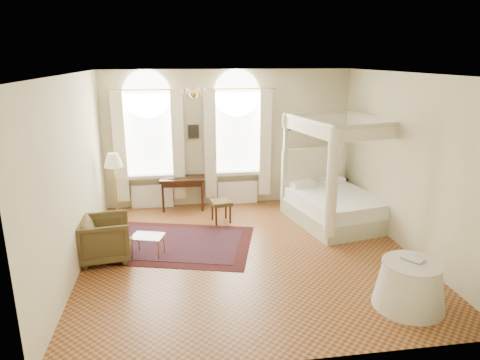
# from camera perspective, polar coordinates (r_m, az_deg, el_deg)

# --- Properties ---
(ground) EXTENTS (6.00, 6.00, 0.00)m
(ground) POSITION_cam_1_polar(r_m,az_deg,el_deg) (8.18, 1.18, -9.80)
(ground) COLOR #A0592E
(ground) RESTS_ON ground
(room_walls) EXTENTS (6.00, 6.00, 6.00)m
(room_walls) POSITION_cam_1_polar(r_m,az_deg,el_deg) (7.53, 1.26, 3.89)
(room_walls) COLOR beige
(room_walls) RESTS_ON ground
(window_left) EXTENTS (1.62, 0.27, 3.29)m
(window_left) POSITION_cam_1_polar(r_m,az_deg,el_deg) (10.35, -11.96, 4.13)
(window_left) COLOR white
(window_left) RESTS_ON room_walls
(window_right) EXTENTS (1.62, 0.27, 3.29)m
(window_right) POSITION_cam_1_polar(r_m,az_deg,el_deg) (10.43, -0.35, 4.57)
(window_right) COLOR white
(window_right) RESTS_ON room_walls
(chandelier) EXTENTS (0.51, 0.45, 0.50)m
(chandelier) POSITION_cam_1_polar(r_m,az_deg,el_deg) (8.48, -6.24, 11.51)
(chandelier) COLOR #B5953C
(chandelier) RESTS_ON room_walls
(wall_pictures) EXTENTS (2.54, 0.03, 0.39)m
(wall_pictures) POSITION_cam_1_polar(r_m,az_deg,el_deg) (10.44, -1.05, 6.83)
(wall_pictures) COLOR black
(wall_pictures) RESTS_ON room_walls
(canopy_bed) EXTENTS (2.18, 2.49, 2.36)m
(canopy_bed) POSITION_cam_1_polar(r_m,az_deg,el_deg) (9.70, 12.79, -2.55)
(canopy_bed) COLOR #BCBF9B
(canopy_bed) RESTS_ON ground
(nightstand) EXTENTS (0.53, 0.49, 0.64)m
(nightstand) POSITION_cam_1_polar(r_m,az_deg,el_deg) (11.19, 12.57, -1.20)
(nightstand) COLOR #311C0D
(nightstand) RESTS_ON ground
(nightstand_lamp) EXTENTS (0.29, 0.29, 0.42)m
(nightstand_lamp) POSITION_cam_1_polar(r_m,az_deg,el_deg) (10.99, 12.67, 1.73)
(nightstand_lamp) COLOR #B5953C
(nightstand_lamp) RESTS_ON nightstand
(writing_desk) EXTENTS (1.09, 0.61, 0.79)m
(writing_desk) POSITION_cam_1_polar(r_m,az_deg,el_deg) (10.36, -7.66, -0.28)
(writing_desk) COLOR #311C0D
(writing_desk) RESTS_ON ground
(laptop) EXTENTS (0.36, 0.28, 0.02)m
(laptop) POSITION_cam_1_polar(r_m,az_deg,el_deg) (10.28, -8.73, 0.29)
(laptop) COLOR black
(laptop) RESTS_ON writing_desk
(stool) EXTENTS (0.50, 0.50, 0.49)m
(stool) POSITION_cam_1_polar(r_m,az_deg,el_deg) (9.55, -2.55, -3.25)
(stool) COLOR #493C1F
(stool) RESTS_ON ground
(armchair) EXTENTS (0.99, 0.97, 0.81)m
(armchair) POSITION_cam_1_polar(r_m,az_deg,el_deg) (8.20, -17.53, -7.44)
(armchair) COLOR #4A3D1F
(armchair) RESTS_ON ground
(coffee_table) EXTENTS (0.67, 0.55, 0.39)m
(coffee_table) POSITION_cam_1_polar(r_m,az_deg,el_deg) (8.15, -12.20, -7.53)
(coffee_table) COLOR white
(coffee_table) RESTS_ON ground
(floor_lamp) EXTENTS (0.40, 0.40, 1.57)m
(floor_lamp) POSITION_cam_1_polar(r_m,az_deg,el_deg) (9.68, -16.53, 2.09)
(floor_lamp) COLOR #B5953C
(floor_lamp) RESTS_ON ground
(oriental_rug) EXTENTS (3.29, 2.72, 0.01)m
(oriental_rug) POSITION_cam_1_polar(r_m,az_deg,el_deg) (8.66, -8.28, -8.39)
(oriental_rug) COLOR #40110F
(oriental_rug) RESTS_ON ground
(side_table) EXTENTS (1.04, 1.04, 0.71)m
(side_table) POSITION_cam_1_polar(r_m,az_deg,el_deg) (6.93, 21.69, -12.85)
(side_table) COLOR beige
(side_table) RESTS_ON ground
(book) EXTENTS (0.35, 0.37, 0.03)m
(book) POSITION_cam_1_polar(r_m,az_deg,el_deg) (6.77, 21.66, -10.00)
(book) COLOR black
(book) RESTS_ON side_table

